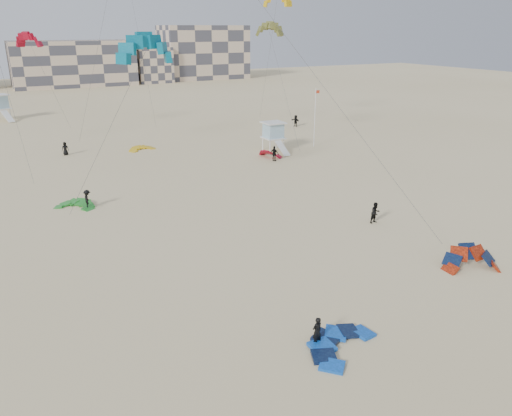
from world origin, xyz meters
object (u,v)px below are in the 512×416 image
kite_ground_blue (340,347)px  kite_ground_orange (470,268)px  kitesurfer_main (317,332)px  lifeguard_tower_near (273,137)px

kite_ground_blue → kite_ground_orange: (13.10, 2.99, 0.00)m
kitesurfer_main → kite_ground_blue: bearing=137.9°
kite_ground_blue → kitesurfer_main: 1.45m
kitesurfer_main → lifeguard_tower_near: bearing=-123.6°
kite_ground_blue → kite_ground_orange: bearing=-12.9°
kite_ground_blue → kitesurfer_main: (-0.98, 0.70, 0.80)m
kite_ground_blue → lifeguard_tower_near: (18.42, 38.88, 1.87)m
kite_ground_orange → lifeguard_tower_near: (5.32, 35.89, 1.87)m
kite_ground_blue → kitesurfer_main: size_ratio=2.57×
lifeguard_tower_near → kite_ground_orange: bearing=-97.2°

